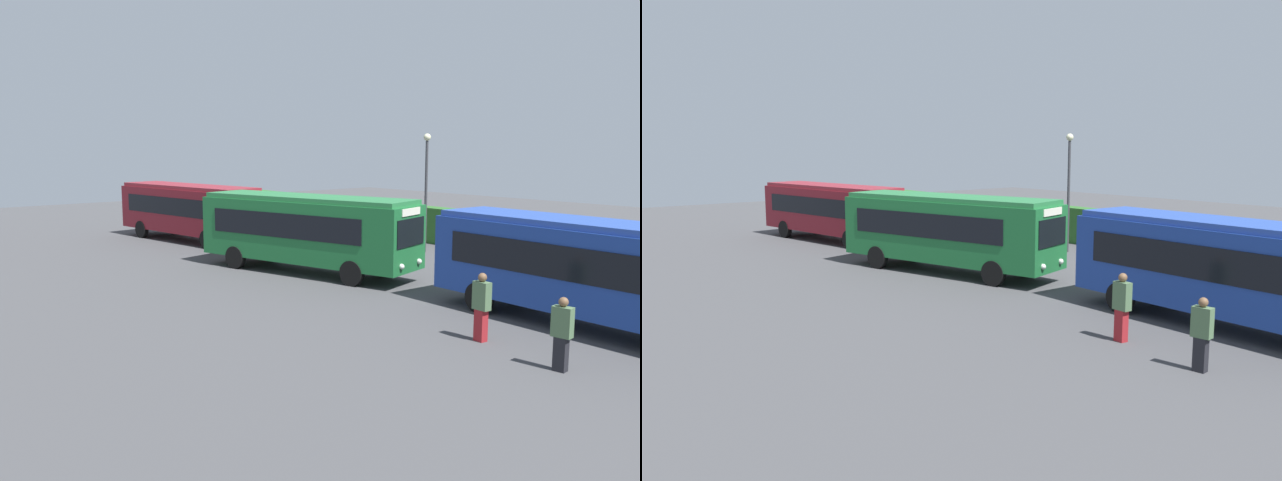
{
  "view_description": "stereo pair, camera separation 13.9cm",
  "coord_description": "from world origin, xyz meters",
  "views": [
    {
      "loc": [
        21.59,
        -17.84,
        5.44
      ],
      "look_at": [
        -0.09,
        -0.34,
        1.35
      ],
      "focal_mm": 36.89,
      "sensor_mm": 36.0,
      "label": 1
    },
    {
      "loc": [
        21.68,
        -17.73,
        5.44
      ],
      "look_at": [
        -0.09,
        -0.34,
        1.35
      ],
      "focal_mm": 36.89,
      "sensor_mm": 36.0,
      "label": 2
    }
  ],
  "objects": [
    {
      "name": "ground_plane",
      "position": [
        0.0,
        0.0,
        0.0
      ],
      "size": [
        79.04,
        79.04,
        0.0
      ],
      "primitive_type": "plane",
      "color": "#424244"
    },
    {
      "name": "hedge_row",
      "position": [
        0.0,
        9.88,
        0.98
      ],
      "size": [
        51.52,
        1.02,
        1.96
      ],
      "primitive_type": "cube",
      "color": "#2B6126",
      "rests_on": "ground_plane"
    },
    {
      "name": "person_center",
      "position": [
        10.61,
        -3.23,
        1.03
      ],
      "size": [
        0.51,
        0.3,
        1.94
      ],
      "rotation": [
        0.0,
        0.0,
        4.63
      ],
      "color": "maroon",
      "rests_on": "ground_plane"
    },
    {
      "name": "person_left",
      "position": [
        -13.98,
        1.89,
        0.9
      ],
      "size": [
        0.37,
        0.48,
        1.7
      ],
      "rotation": [
        0.0,
        0.0,
        2.85
      ],
      "color": "olive",
      "rests_on": "ground_plane"
    },
    {
      "name": "bus_green",
      "position": [
        -0.28,
        -0.9,
        1.89
      ],
      "size": [
        10.23,
        4.99,
        3.29
      ],
      "rotation": [
        0.0,
        0.0,
        0.26
      ],
      "color": "#19602D",
      "rests_on": "ground_plane"
    },
    {
      "name": "bus_blue",
      "position": [
        11.77,
        0.31,
        1.86
      ],
      "size": [
        10.28,
        2.78,
        3.22
      ],
      "rotation": [
        0.0,
        0.0,
        -0.04
      ],
      "color": "navy",
      "rests_on": "ground_plane"
    },
    {
      "name": "bus_maroon",
      "position": [
        -11.75,
        -0.43,
        1.83
      ],
      "size": [
        10.34,
        3.9,
        3.17
      ],
      "rotation": [
        0.0,
        0.0,
        0.14
      ],
      "color": "maroon",
      "rests_on": "ground_plane"
    },
    {
      "name": "person_right",
      "position": [
        13.36,
        -3.73,
        0.97
      ],
      "size": [
        0.5,
        0.31,
        1.83
      ],
      "rotation": [
        0.0,
        0.0,
        1.68
      ],
      "color": "black",
      "rests_on": "ground_plane"
    },
    {
      "name": "traffic_cone",
      "position": [
        -14.32,
        5.3,
        0.3
      ],
      "size": [
        0.36,
        0.36,
        0.6
      ],
      "primitive_type": "cone",
      "color": "orange",
      "rests_on": "ground_plane"
    },
    {
      "name": "lamppost",
      "position": [
        -0.79,
        7.09,
        3.69
      ],
      "size": [
        0.36,
        0.36,
        5.96
      ],
      "color": "#38383D",
      "rests_on": "ground_plane"
    }
  ]
}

